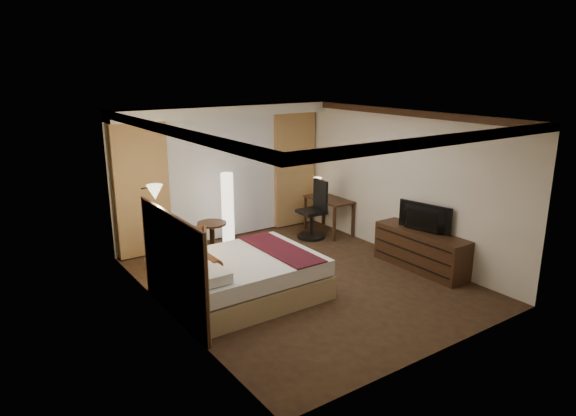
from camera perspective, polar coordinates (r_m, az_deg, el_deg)
floor at (r=8.59m, az=1.54°, el=-8.00°), size 4.50×5.50×0.01m
ceiling at (r=7.91m, az=1.68°, el=10.24°), size 4.50×5.50×0.01m
back_wall at (r=10.43m, az=-7.40°, el=3.90°), size 4.50×0.02×2.70m
left_wall at (r=7.10m, az=-13.21°, el=-1.92°), size 0.02×5.50×2.70m
right_wall at (r=9.62m, az=12.49°, el=2.67°), size 0.02×5.50×2.70m
crown_molding at (r=7.92m, az=1.67°, el=9.80°), size 4.50×5.50×0.12m
soffit at (r=10.03m, az=-6.97°, el=10.67°), size 4.50×0.50×0.20m
curtain_sheer at (r=10.38m, az=-7.17°, el=3.28°), size 2.48×0.04×2.45m
curtain_left_drape at (r=9.68m, az=-15.94°, el=1.91°), size 1.00×0.14×2.45m
curtain_right_drape at (r=11.20m, az=0.70°, el=4.30°), size 1.00×0.14×2.45m
wall_sconce at (r=7.85m, az=-14.58°, el=1.71°), size 0.24×0.24×0.24m
bed at (r=7.91m, az=-4.85°, el=-7.64°), size 2.20×1.72×0.64m
headboard at (r=7.31m, az=-12.54°, el=-6.36°), size 0.12×2.02×1.50m
armchair at (r=9.18m, az=-11.19°, el=-4.27°), size 0.93×0.91×0.73m
side_table at (r=9.78m, az=-8.41°, el=-3.29°), size 0.55×0.55×0.60m
floor_lamp at (r=9.95m, az=-6.71°, el=-0.24°), size 0.31×0.31×1.49m
desk at (r=10.86m, az=4.53°, el=-0.86°), size 0.55×1.08×0.75m
desk_lamp at (r=11.02m, az=3.30°, el=2.33°), size 0.18×0.18×0.34m
office_chair at (r=10.46m, az=2.61°, el=-0.18°), size 0.61×0.61×1.20m
dresser at (r=9.22m, az=14.54°, el=-4.54°), size 0.50×1.76×0.69m
television at (r=9.01m, az=14.68°, el=-0.84°), size 0.75×1.08×0.13m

